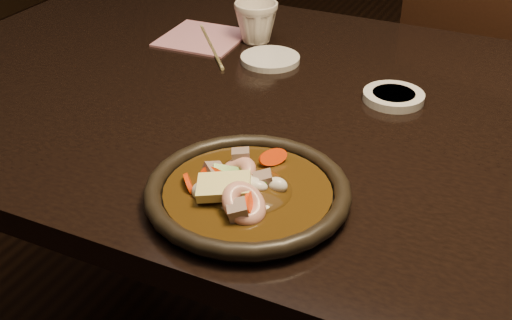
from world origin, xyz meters
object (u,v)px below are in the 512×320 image
at_px(table, 324,147).
at_px(plate, 248,193).
at_px(chair, 489,103).
at_px(tea_cup, 256,21).

xyz_separation_m(table, plate, (-0.00, -0.30, 0.09)).
relative_size(chair, tea_cup, 10.22).
height_order(plate, tea_cup, tea_cup).
xyz_separation_m(table, chair, (0.21, 0.68, -0.18)).
distance_m(chair, tea_cup, 0.70).
bearing_deg(table, tea_cup, 137.15).
distance_m(table, chair, 0.73).
distance_m(table, tea_cup, 0.34).
distance_m(chair, plate, 1.03).
bearing_deg(chair, plate, 96.80).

